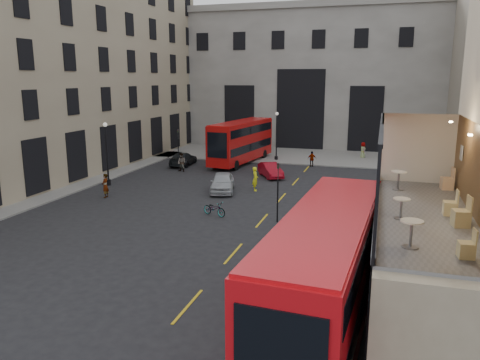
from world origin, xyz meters
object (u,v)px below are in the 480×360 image
(car_c, at_px, (183,159))
(cafe_chair_d, at_px, (447,183))
(pedestrian_d, at_px, (363,150))
(pedestrian_a, at_px, (182,163))
(bus_near, at_px, (326,270))
(bicycle, at_px, (214,209))
(traffic_light_far, at_px, (178,143))
(cafe_table_near, at_px, (411,230))
(street_lamp_a, at_px, (107,157))
(pedestrian_b, at_px, (237,152))
(cafe_table_mid, at_px, (401,205))
(pedestrian_c, at_px, (312,159))
(car_a, at_px, (222,182))
(cyclist, at_px, (255,179))
(pedestrian_e, at_px, (105,186))
(bus_far, at_px, (242,140))
(traffic_light_near, at_px, (278,185))
(cafe_chair_a, at_px, (467,249))
(cafe_chair_b, at_px, (461,217))
(street_lamp_b, at_px, (276,139))
(cafe_table_far, at_px, (399,177))
(car_b, at_px, (271,170))

(car_c, bearing_deg, cafe_chair_d, 127.71)
(pedestrian_d, bearing_deg, pedestrian_a, 104.70)
(bus_near, bearing_deg, bicycle, 123.98)
(traffic_light_far, distance_m, cafe_table_near, 37.85)
(cafe_chair_d, bearing_deg, street_lamp_a, 150.24)
(bicycle, bearing_deg, cafe_table_near, -123.55)
(pedestrian_b, relative_size, cafe_table_mid, 2.60)
(cafe_table_near, bearing_deg, pedestrian_c, 102.26)
(car_a, bearing_deg, pedestrian_d, 47.20)
(cyclist, height_order, pedestrian_e, cyclist)
(bus_far, distance_m, cafe_chair_d, 32.35)
(traffic_light_near, bearing_deg, bus_near, -70.74)
(cafe_chair_a, xyz_separation_m, cafe_chair_b, (0.25, 2.69, 0.06))
(bus_far, bearing_deg, car_c, -150.73)
(cyclist, relative_size, cafe_chair_b, 2.07)
(traffic_light_near, xyz_separation_m, pedestrian_d, (4.07, 26.20, -1.50))
(street_lamp_b, xyz_separation_m, cafe_chair_b, (13.44, -35.11, 2.49))
(traffic_light_near, height_order, traffic_light_far, same)
(car_a, relative_size, cafe_chair_b, 4.75)
(cafe_table_near, height_order, cafe_table_far, cafe_table_far)
(traffic_light_near, xyz_separation_m, pedestrian_b, (-9.24, 21.18, -1.56))
(cyclist, distance_m, cafe_table_near, 25.77)
(street_lamp_a, relative_size, pedestrian_a, 2.94)
(car_a, height_order, cafe_chair_a, cafe_chair_a)
(cafe_table_near, bearing_deg, cafe_chair_a, -15.52)
(street_lamp_a, bearing_deg, traffic_light_far, 78.69)
(bus_near, bearing_deg, cyclist, 111.31)
(car_c, bearing_deg, car_b, 158.43)
(bicycle, distance_m, cafe_chair_d, 15.96)
(cafe_chair_d, bearing_deg, bus_near, -130.71)
(bus_near, height_order, cafe_table_near, cafe_table_near)
(car_a, bearing_deg, cafe_table_near, -75.32)
(cafe_table_near, distance_m, cafe_chair_b, 2.80)
(bus_far, xyz_separation_m, cafe_chair_d, (16.85, -27.51, 2.36))
(cafe_table_mid, bearing_deg, car_a, 123.13)
(pedestrian_e, bearing_deg, pedestrian_c, 135.70)
(car_c, height_order, cafe_chair_b, cafe_chair_b)
(pedestrian_b, bearing_deg, traffic_light_near, -129.26)
(pedestrian_e, xyz_separation_m, cafe_table_near, (20.79, -17.70, 4.16))
(car_b, relative_size, cafe_table_mid, 5.96)
(traffic_light_far, height_order, car_b, traffic_light_far)
(bicycle, distance_m, cafe_table_far, 14.92)
(bus_near, xyz_separation_m, cafe_chair_b, (3.94, -0.22, 2.29))
(car_b, bearing_deg, bus_near, -104.09)
(traffic_light_near, distance_m, cafe_chair_b, 15.78)
(bus_far, height_order, pedestrian_e, bus_far)
(cafe_table_mid, relative_size, cafe_chair_b, 0.70)
(car_c, xyz_separation_m, cafe_chair_a, (21.88, -32.17, 4.15))
(car_c, bearing_deg, street_lamp_a, 72.74)
(car_a, relative_size, pedestrian_b, 2.59)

